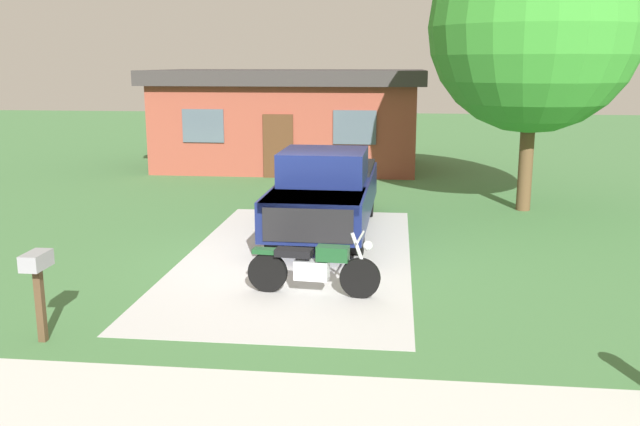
# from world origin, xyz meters

# --- Properties ---
(ground_plane) EXTENTS (80.00, 80.00, 0.00)m
(ground_plane) POSITION_xyz_m (0.00, 0.00, 0.00)
(ground_plane) COLOR #437340
(driveway_pad) EXTENTS (4.40, 8.58, 0.01)m
(driveway_pad) POSITION_xyz_m (0.00, 0.00, 0.00)
(driveway_pad) COLOR #BABABA
(driveway_pad) RESTS_ON ground
(sidewalk_strip) EXTENTS (36.00, 1.80, 0.01)m
(sidewalk_strip) POSITION_xyz_m (0.00, -6.00, 0.00)
(sidewalk_strip) COLOR beige
(sidewalk_strip) RESTS_ON ground
(motorcycle) EXTENTS (2.21, 0.70, 1.09)m
(motorcycle) POSITION_xyz_m (0.59, -2.17, 0.47)
(motorcycle) COLOR black
(motorcycle) RESTS_ON ground
(pickup_truck) EXTENTS (2.10, 5.66, 1.90)m
(pickup_truck) POSITION_xyz_m (0.34, 2.20, 0.95)
(pickup_truck) COLOR black
(pickup_truck) RESTS_ON ground
(mailbox) EXTENTS (0.26, 0.48, 1.26)m
(mailbox) POSITION_xyz_m (-2.87, -4.50, 0.98)
(mailbox) COLOR #4C3823
(mailbox) RESTS_ON ground
(shade_tree) EXTENTS (5.20, 5.20, 7.19)m
(shade_tree) POSITION_xyz_m (5.19, 5.04, 4.59)
(shade_tree) COLOR brown
(shade_tree) RESTS_ON ground
(neighbor_house) EXTENTS (9.60, 5.60, 3.50)m
(neighbor_house) POSITION_xyz_m (-1.99, 11.88, 1.79)
(neighbor_house) COLOR brown
(neighbor_house) RESTS_ON ground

